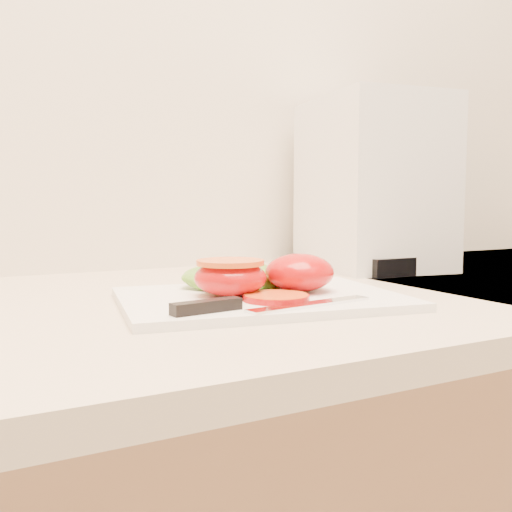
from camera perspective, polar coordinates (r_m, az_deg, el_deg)
name	(u,v)px	position (r m, az deg, el deg)	size (l,w,h in m)	color
cutting_board	(260,299)	(0.67, 0.40, -4.30)	(0.32, 0.23, 0.01)	white
tomato_half_dome	(299,272)	(0.70, 4.37, -1.64)	(0.08, 0.08, 0.05)	red
tomato_half_cut	(230,276)	(0.66, -2.58, -2.03)	(0.08, 0.08, 0.04)	red
tomato_slice_0	(276,297)	(0.63, 2.03, -4.15)	(0.07, 0.07, 0.01)	orange
lettuce_leaf_0	(233,278)	(0.73, -2.31, -2.17)	(0.13, 0.09, 0.02)	#68AA2D
lettuce_leaf_1	(262,276)	(0.75, 0.56, -2.00)	(0.11, 0.08, 0.02)	#68AA2D
knife	(249,306)	(0.58, -0.71, -4.97)	(0.23, 0.05, 0.01)	silver
appliance	(372,185)	(1.05, 11.57, 7.01)	(0.20, 0.25, 0.30)	white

